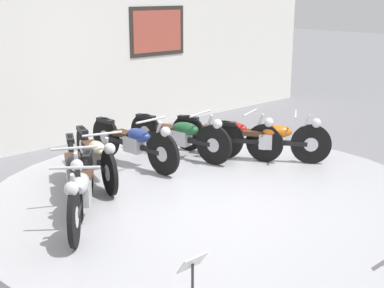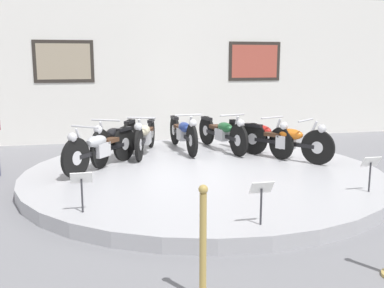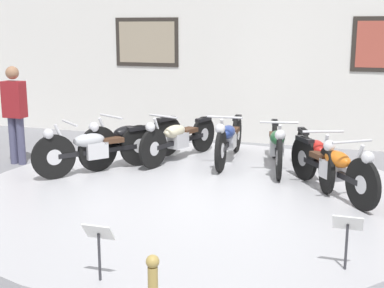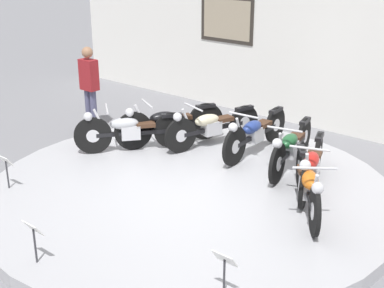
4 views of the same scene
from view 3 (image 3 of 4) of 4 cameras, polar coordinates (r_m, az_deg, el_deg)
ground_plane at (r=7.08m, az=0.44°, el=-6.56°), size 60.00×60.00×0.00m
display_platform at (r=7.05m, az=0.44°, el=-5.82°), size 5.99×5.99×0.19m
back_wall at (r=10.75m, az=7.42°, el=9.67°), size 14.00×0.22×3.62m
motorcycle_silver at (r=7.96m, az=-10.24°, el=-0.31°), size 1.27×1.60×0.79m
motorcycle_black at (r=8.38m, az=-6.43°, el=0.56°), size 0.97×1.83×0.81m
motorcycle_cream at (r=8.57m, az=-1.49°, el=0.72°), size 0.70×1.89×0.78m
motorcycle_blue at (r=8.49m, az=3.96°, el=0.66°), size 0.54×1.99×0.80m
motorcycle_green at (r=8.18m, az=9.03°, el=0.04°), size 0.60×1.94×0.79m
motorcycle_red at (r=7.66m, az=12.94°, el=-1.03°), size 0.76×1.85×0.78m
motorcycle_orange at (r=7.02m, az=14.78°, el=-2.27°), size 1.22×1.62×0.79m
info_placard_front_centre at (r=4.60m, az=-9.92°, el=-10.01°), size 0.26×0.11×0.51m
info_placard_front_right at (r=4.92m, az=16.24°, el=-8.82°), size 0.26×0.11×0.51m
visitor_standing at (r=9.47m, az=-18.38°, el=3.52°), size 0.36×0.22×1.67m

